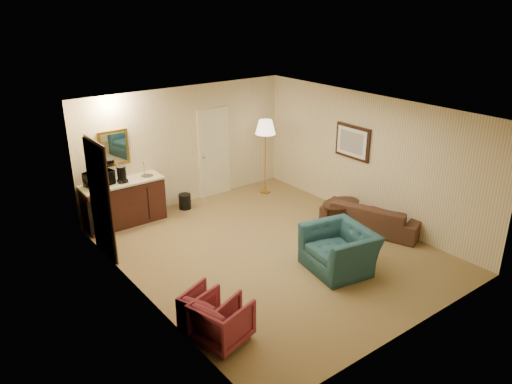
# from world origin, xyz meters

# --- Properties ---
(ground) EXTENTS (6.00, 6.00, 0.00)m
(ground) POSITION_xyz_m (0.00, 0.00, 0.00)
(ground) COLOR #967C4C
(ground) RESTS_ON ground
(room_walls) EXTENTS (5.02, 6.01, 2.61)m
(room_walls) POSITION_xyz_m (-0.10, 0.77, 1.72)
(room_walls) COLOR beige
(room_walls) RESTS_ON ground
(wetbar_cabinet) EXTENTS (1.64, 0.58, 0.92)m
(wetbar_cabinet) POSITION_xyz_m (-1.65, 2.72, 0.46)
(wetbar_cabinet) COLOR #381711
(wetbar_cabinet) RESTS_ON ground
(sofa) EXTENTS (1.23, 2.02, 0.76)m
(sofa) POSITION_xyz_m (2.15, -0.51, 0.38)
(sofa) COLOR black
(sofa) RESTS_ON ground
(teal_armchair) EXTENTS (0.92, 1.24, 0.99)m
(teal_armchair) POSITION_xyz_m (0.50, -1.21, 0.49)
(teal_armchair) COLOR #1C3F47
(teal_armchair) RESTS_ON ground
(rose_chair_near) EXTENTS (0.82, 0.84, 0.68)m
(rose_chair_near) POSITION_xyz_m (-2.15, -1.32, 0.34)
(rose_chair_near) COLOR maroon
(rose_chair_near) RESTS_ON ground
(rose_chair_far) EXTENTS (0.80, 0.83, 0.70)m
(rose_chair_far) POSITION_xyz_m (-2.15, -1.60, 0.35)
(rose_chair_far) COLOR maroon
(rose_chair_far) RESTS_ON ground
(coffee_table) EXTENTS (1.02, 0.88, 0.50)m
(coffee_table) POSITION_xyz_m (1.80, -0.00, 0.25)
(coffee_table) COLOR black
(coffee_table) RESTS_ON ground
(floor_lamp) EXTENTS (0.61, 0.61, 1.76)m
(floor_lamp) POSITION_xyz_m (1.70, 2.35, 0.88)
(floor_lamp) COLOR gold
(floor_lamp) RESTS_ON ground
(waste_bin) EXTENTS (0.30, 0.30, 0.33)m
(waste_bin) POSITION_xyz_m (-0.30, 2.65, 0.17)
(waste_bin) COLOR black
(waste_bin) RESTS_ON ground
(microwave) EXTENTS (0.57, 0.41, 0.35)m
(microwave) POSITION_xyz_m (-2.09, 2.76, 1.10)
(microwave) COLOR black
(microwave) RESTS_ON wetbar_cabinet
(coffee_maker) EXTENTS (0.20, 0.20, 0.33)m
(coffee_maker) POSITION_xyz_m (-1.66, 2.66, 1.09)
(coffee_maker) COLOR black
(coffee_maker) RESTS_ON wetbar_cabinet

